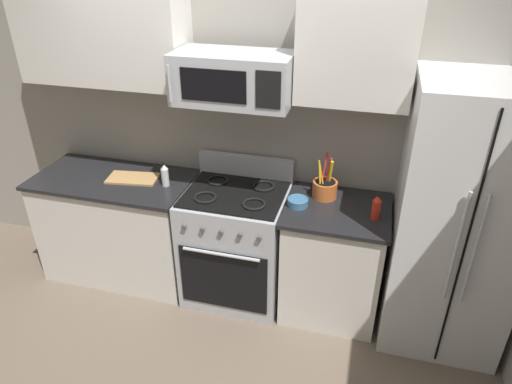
# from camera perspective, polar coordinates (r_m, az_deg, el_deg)

# --- Properties ---
(ground_plane) EXTENTS (16.00, 16.00, 0.00)m
(ground_plane) POSITION_cam_1_polar(r_m,az_deg,el_deg) (3.51, -5.60, -18.61)
(ground_plane) COLOR #6B5B4C
(wall_back) EXTENTS (8.00, 0.10, 2.60)m
(wall_back) POSITION_cam_1_polar(r_m,az_deg,el_deg) (3.60, -0.83, 8.14)
(wall_back) COLOR #9E998E
(wall_back) RESTS_ON ground
(counter_left) EXTENTS (1.26, 0.66, 0.91)m
(counter_left) POSITION_cam_1_polar(r_m,az_deg,el_deg) (4.05, -16.42, -4.04)
(counter_left) COLOR silver
(counter_left) RESTS_ON ground
(range_oven) EXTENTS (0.76, 0.70, 1.09)m
(range_oven) POSITION_cam_1_polar(r_m,az_deg,el_deg) (3.66, -2.44, -6.26)
(range_oven) COLOR #B2B5BA
(range_oven) RESTS_ON ground
(counter_right) EXTENTS (0.74, 0.66, 0.91)m
(counter_right) POSITION_cam_1_polar(r_m,az_deg,el_deg) (3.55, 9.45, -8.25)
(counter_right) COLOR silver
(counter_right) RESTS_ON ground
(refrigerator) EXTENTS (0.78, 0.77, 1.89)m
(refrigerator) POSITION_cam_1_polar(r_m,az_deg,el_deg) (3.32, 23.54, -3.29)
(refrigerator) COLOR silver
(refrigerator) RESTS_ON ground
(microwave) EXTENTS (0.79, 0.44, 0.33)m
(microwave) POSITION_cam_1_polar(r_m,az_deg,el_deg) (3.12, -2.79, 13.87)
(microwave) COLOR #B2B5BA
(upper_cabinets_left) EXTENTS (1.25, 0.34, 0.70)m
(upper_cabinets_left) POSITION_cam_1_polar(r_m,az_deg,el_deg) (3.64, -18.51, 17.98)
(upper_cabinets_left) COLOR silver
(upper_cabinets_right) EXTENTS (0.73, 0.34, 0.70)m
(upper_cabinets_right) POSITION_cam_1_polar(r_m,az_deg,el_deg) (3.08, 12.32, 16.95)
(upper_cabinets_right) COLOR silver
(utensil_crock) EXTENTS (0.18, 0.18, 0.34)m
(utensil_crock) POSITION_cam_1_polar(r_m,az_deg,el_deg) (3.39, 8.50, 0.48)
(utensil_crock) COLOR #D1662D
(utensil_crock) RESTS_ON counter_right
(cutting_board) EXTENTS (0.42, 0.26, 0.02)m
(cutting_board) POSITION_cam_1_polar(r_m,az_deg,el_deg) (3.76, -14.97, 1.65)
(cutting_board) COLOR tan
(cutting_board) RESTS_ON counter_left
(bottle_vinegar) EXTENTS (0.06, 0.06, 0.20)m
(bottle_vinegar) POSITION_cam_1_polar(r_m,az_deg,el_deg) (3.57, -11.18, 2.06)
(bottle_vinegar) COLOR silver
(bottle_vinegar) RESTS_ON counter_left
(bottle_hot_sauce) EXTENTS (0.06, 0.06, 0.19)m
(bottle_hot_sauce) POSITION_cam_1_polar(r_m,az_deg,el_deg) (3.19, 14.64, -1.85)
(bottle_hot_sauce) COLOR red
(bottle_hot_sauce) RESTS_ON counter_right
(prep_bowl) EXTENTS (0.15, 0.15, 0.06)m
(prep_bowl) POSITION_cam_1_polar(r_m,az_deg,el_deg) (3.28, 5.18, -1.21)
(prep_bowl) COLOR teal
(prep_bowl) RESTS_ON counter_right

